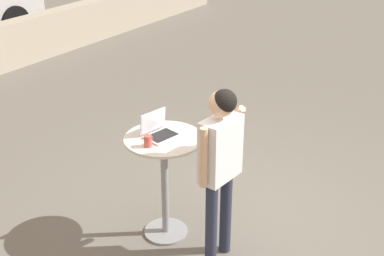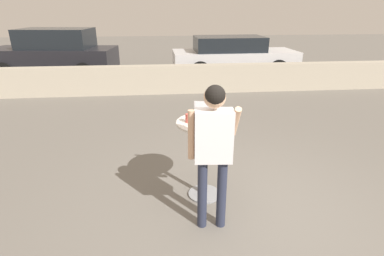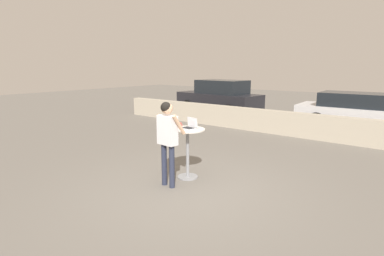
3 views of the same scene
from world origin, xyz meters
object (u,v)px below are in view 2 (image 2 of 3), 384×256
at_px(laptop, 206,116).
at_px(coffee_mug, 188,118).
at_px(parked_car_further_down, 233,55).
at_px(standing_person, 213,142).
at_px(parked_car_near_street, 54,53).
at_px(cafe_table, 205,146).

relative_size(laptop, coffee_mug, 3.06).
xyz_separation_m(coffee_mug, parked_car_further_down, (2.31, 7.57, -0.38)).
distance_m(standing_person, parked_car_near_street, 9.82).
relative_size(standing_person, parked_car_further_down, 0.38).
distance_m(cafe_table, parked_car_further_down, 7.87).
xyz_separation_m(cafe_table, standing_person, (-0.00, -0.62, 0.36)).
bearing_deg(cafe_table, laptop, 82.62).
height_order(standing_person, parked_car_further_down, standing_person).
xyz_separation_m(laptop, standing_person, (-0.01, -0.68, -0.04)).
bearing_deg(laptop, parked_car_near_street, 118.81).
bearing_deg(laptop, parked_car_further_down, 74.47).
bearing_deg(standing_person, coffee_mug, 108.38).
bearing_deg(cafe_table, parked_car_near_street, 118.60).
bearing_deg(parked_car_further_down, parked_car_near_street, 175.15).
height_order(coffee_mug, standing_person, standing_person).
height_order(laptop, parked_car_further_down, parked_car_further_down).
bearing_deg(cafe_table, parked_car_further_down, 74.54).
xyz_separation_m(cafe_table, parked_car_near_street, (-4.43, 8.14, 0.12)).
bearing_deg(parked_car_near_street, coffee_mug, -62.56).
height_order(cafe_table, coffee_mug, coffee_mug).
height_order(coffee_mug, parked_car_further_down, parked_car_further_down).
distance_m(coffee_mug, standing_person, 0.67).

